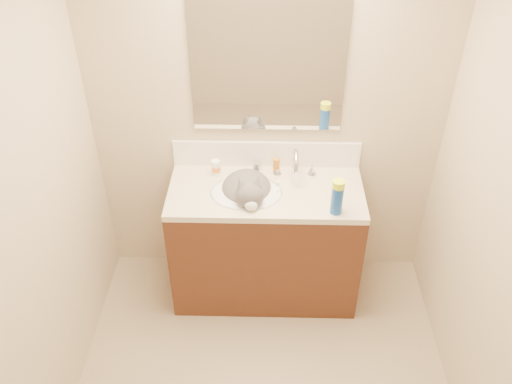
{
  "coord_description": "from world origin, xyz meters",
  "views": [
    {
      "loc": [
        0.0,
        -1.68,
        2.85
      ],
      "look_at": [
        -0.06,
        0.92,
        0.88
      ],
      "focal_mm": 38.0,
      "sensor_mm": 36.0,
      "label": 1
    }
  ],
  "objects_px": {
    "faucet": "(295,166)",
    "cat": "(247,192)",
    "vanity_cabinet": "(265,244)",
    "spray_can": "(337,199)",
    "pill_bottle": "(216,168)",
    "silver_jar": "(257,166)",
    "basin": "(246,202)",
    "amber_bottle": "(276,166)"
  },
  "relations": [
    {
      "from": "silver_jar",
      "to": "amber_bottle",
      "type": "distance_m",
      "value": 0.12
    },
    {
      "from": "vanity_cabinet",
      "to": "faucet",
      "type": "bearing_deg",
      "value": 37.29
    },
    {
      "from": "amber_bottle",
      "to": "vanity_cabinet",
      "type": "bearing_deg",
      "value": -108.89
    },
    {
      "from": "silver_jar",
      "to": "amber_bottle",
      "type": "relative_size",
      "value": 0.6
    },
    {
      "from": "silver_jar",
      "to": "amber_bottle",
      "type": "xyz_separation_m",
      "value": [
        0.12,
        -0.02,
        0.02
      ]
    },
    {
      "from": "silver_jar",
      "to": "spray_can",
      "type": "xyz_separation_m",
      "value": [
        0.46,
        -0.41,
        0.06
      ]
    },
    {
      "from": "faucet",
      "to": "basin",
      "type": "bearing_deg",
      "value": -150.88
    },
    {
      "from": "faucet",
      "to": "spray_can",
      "type": "distance_m",
      "value": 0.41
    },
    {
      "from": "basin",
      "to": "amber_bottle",
      "type": "xyz_separation_m",
      "value": [
        0.18,
        0.22,
        0.12
      ]
    },
    {
      "from": "faucet",
      "to": "amber_bottle",
      "type": "xyz_separation_m",
      "value": [
        -0.12,
        0.05,
        -0.03
      ]
    },
    {
      "from": "faucet",
      "to": "pill_bottle",
      "type": "relative_size",
      "value": 2.73
    },
    {
      "from": "faucet",
      "to": "cat",
      "type": "distance_m",
      "value": 0.34
    },
    {
      "from": "vanity_cabinet",
      "to": "amber_bottle",
      "type": "xyz_separation_m",
      "value": [
        0.06,
        0.19,
        0.5
      ]
    },
    {
      "from": "basin",
      "to": "cat",
      "type": "distance_m",
      "value": 0.06
    },
    {
      "from": "silver_jar",
      "to": "basin",
      "type": "bearing_deg",
      "value": -104.81
    },
    {
      "from": "vanity_cabinet",
      "to": "spray_can",
      "type": "xyz_separation_m",
      "value": [
        0.41,
        -0.21,
        0.54
      ]
    },
    {
      "from": "basin",
      "to": "faucet",
      "type": "distance_m",
      "value": 0.38
    },
    {
      "from": "vanity_cabinet",
      "to": "cat",
      "type": "relative_size",
      "value": 2.54
    },
    {
      "from": "silver_jar",
      "to": "spray_can",
      "type": "relative_size",
      "value": 0.34
    },
    {
      "from": "silver_jar",
      "to": "amber_bottle",
      "type": "bearing_deg",
      "value": -10.29
    },
    {
      "from": "basin",
      "to": "spray_can",
      "type": "distance_m",
      "value": 0.58
    },
    {
      "from": "basin",
      "to": "spray_can",
      "type": "relative_size",
      "value": 2.39
    },
    {
      "from": "spray_can",
      "to": "basin",
      "type": "bearing_deg",
      "value": 161.48
    },
    {
      "from": "vanity_cabinet",
      "to": "amber_bottle",
      "type": "distance_m",
      "value": 0.54
    },
    {
      "from": "basin",
      "to": "faucet",
      "type": "height_order",
      "value": "faucet"
    },
    {
      "from": "spray_can",
      "to": "cat",
      "type": "bearing_deg",
      "value": 158.76
    },
    {
      "from": "basin",
      "to": "amber_bottle",
      "type": "distance_m",
      "value": 0.31
    },
    {
      "from": "vanity_cabinet",
      "to": "silver_jar",
      "type": "relative_size",
      "value": 19.01
    },
    {
      "from": "basin",
      "to": "spray_can",
      "type": "xyz_separation_m",
      "value": [
        0.53,
        -0.18,
        0.16
      ]
    },
    {
      "from": "vanity_cabinet",
      "to": "pill_bottle",
      "type": "distance_m",
      "value": 0.61
    },
    {
      "from": "vanity_cabinet",
      "to": "pill_bottle",
      "type": "bearing_deg",
      "value": 153.48
    },
    {
      "from": "basin",
      "to": "silver_jar",
      "type": "bearing_deg",
      "value": 75.19
    },
    {
      "from": "amber_bottle",
      "to": "basin",
      "type": "bearing_deg",
      "value": -130.36
    },
    {
      "from": "faucet",
      "to": "silver_jar",
      "type": "distance_m",
      "value": 0.25
    },
    {
      "from": "pill_bottle",
      "to": "spray_can",
      "type": "xyz_separation_m",
      "value": [
        0.72,
        -0.37,
        0.04
      ]
    },
    {
      "from": "cat",
      "to": "silver_jar",
      "type": "height_order",
      "value": "cat"
    },
    {
      "from": "basin",
      "to": "pill_bottle",
      "type": "distance_m",
      "value": 0.3
    },
    {
      "from": "vanity_cabinet",
      "to": "spray_can",
      "type": "relative_size",
      "value": 6.37
    },
    {
      "from": "faucet",
      "to": "silver_jar",
      "type": "relative_size",
      "value": 4.44
    },
    {
      "from": "spray_can",
      "to": "silver_jar",
      "type": "bearing_deg",
      "value": 138.2
    },
    {
      "from": "cat",
      "to": "silver_jar",
      "type": "xyz_separation_m",
      "value": [
        0.06,
        0.21,
        0.05
      ]
    },
    {
      "from": "pill_bottle",
      "to": "amber_bottle",
      "type": "distance_m",
      "value": 0.38
    }
  ]
}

